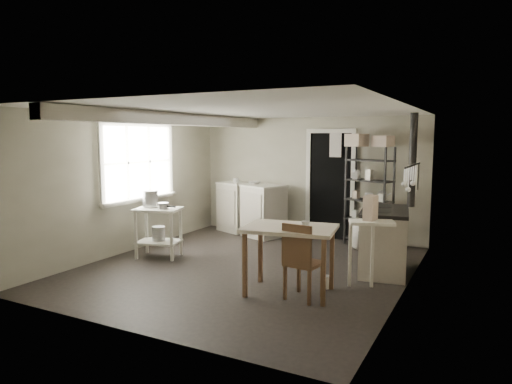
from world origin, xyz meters
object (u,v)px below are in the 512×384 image
at_px(stockpot, 150,199).
at_px(work_table, 290,263).
at_px(shelf_rack, 369,193).
at_px(stove, 384,241).
at_px(base_cabinets, 251,211).
at_px(flour_sack, 360,236).
at_px(prep_table, 159,233).
at_px(chair, 304,259).

bearing_deg(stockpot, work_table, -13.00).
relative_size(stockpot, shelf_rack, 0.15).
distance_m(stove, work_table, 1.69).
relative_size(shelf_rack, work_table, 1.60).
distance_m(base_cabinets, flour_sack, 2.35).
distance_m(base_cabinets, shelf_rack, 2.40).
xyz_separation_m(stockpot, stove, (3.56, 0.84, -0.50)).
height_order(base_cabinets, flour_sack, base_cabinets).
distance_m(prep_table, chair, 2.87).
bearing_deg(chair, stockpot, 173.98).
bearing_deg(chair, stove, 76.55).
bearing_deg(work_table, shelf_rack, 84.89).
distance_m(chair, flour_sack, 2.65).
distance_m(stove, chair, 1.68).
height_order(shelf_rack, chair, shelf_rack).
xyz_separation_m(base_cabinets, shelf_rack, (2.35, 0.01, 0.49)).
bearing_deg(base_cabinets, stove, -5.38).
distance_m(base_cabinets, chair, 3.79).
bearing_deg(prep_table, work_table, -13.54).
height_order(base_cabinets, stove, base_cabinets).
bearing_deg(chair, shelf_rack, 97.23).
relative_size(stockpot, chair, 0.28).
relative_size(shelf_rack, stove, 1.53).
bearing_deg(shelf_rack, prep_table, -120.36).
xyz_separation_m(stockpot, work_table, (2.72, -0.63, -0.56)).
distance_m(work_table, flour_sack, 2.55).
bearing_deg(work_table, stockpot, 167.00).
bearing_deg(stove, stockpot, -176.01).
relative_size(stockpot, work_table, 0.24).
xyz_separation_m(work_table, chair, (0.23, -0.10, 0.10)).
height_order(stove, chair, chair).
distance_m(shelf_rack, chair, 3.04).
height_order(base_cabinets, shelf_rack, shelf_rack).
distance_m(work_table, chair, 0.27).
distance_m(prep_table, stove, 3.50).
distance_m(stockpot, shelf_rack, 3.75).
distance_m(prep_table, flour_sack, 3.38).
xyz_separation_m(prep_table, chair, (2.78, -0.71, 0.08)).
bearing_deg(flour_sack, shelf_rack, 84.57).
height_order(shelf_rack, stove, shelf_rack).
relative_size(shelf_rack, chair, 1.89).
distance_m(prep_table, stockpot, 0.57).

